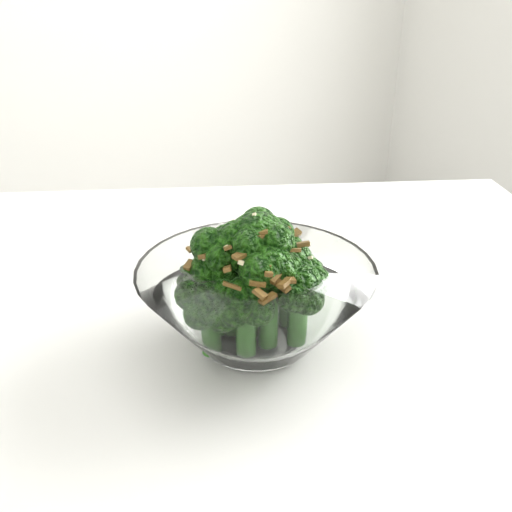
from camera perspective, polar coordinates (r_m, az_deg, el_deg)
name	(u,v)px	position (r m, az deg, el deg)	size (l,w,h in m)	color
table	(18,420)	(0.56, -22.68, -14.88)	(1.41, 1.19, 0.75)	white
broccoli_dish	(256,294)	(0.47, -0.04, -3.82)	(0.19, 0.19, 0.12)	white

